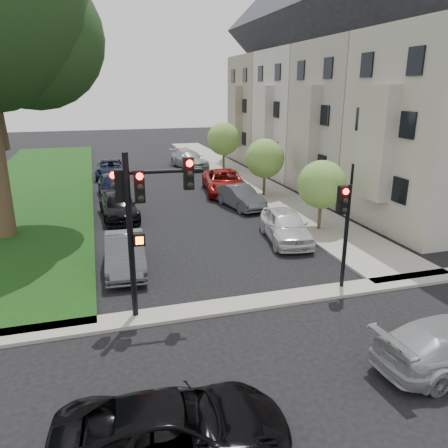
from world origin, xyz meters
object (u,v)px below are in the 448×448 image
object	(u,v)px
car_cross_near	(173,430)
car_parked_1	(240,197)
car_parked_2	(225,182)
car_parked_0	(286,225)
small_tree_a	(322,185)
small_tree_c	(224,139)
car_parked_7	(113,185)
car_parked_6	(119,206)
car_parked_4	(189,159)
car_parked_5	(125,253)
car_parked_8	(111,169)
traffic_signal_main	(143,206)
small_tree_b	(265,158)
traffic_signal_secondary	(344,218)

from	to	relation	value
car_cross_near	car_parked_1	distance (m)	19.18
car_parked_2	car_parked_0	bearing A→B (deg)	-81.94
small_tree_a	small_tree_c	distance (m)	17.52
car_parked_0	car_parked_7	world-z (taller)	car_parked_7
car_parked_6	car_parked_4	bearing A→B (deg)	60.62
car_parked_5	car_parked_8	distance (m)	19.95
car_cross_near	car_parked_8	distance (m)	29.88
traffic_signal_main	car_parked_6	xyz separation A→B (m)	(-0.21, 11.67, -3.00)
car_parked_7	small_tree_b	bearing A→B (deg)	-17.94
car_parked_1	car_parked_2	distance (m)	3.99
small_tree_b	car_cross_near	world-z (taller)	small_tree_b
car_parked_6	car_parked_7	size ratio (longest dim) A/B	1.01
car_parked_0	car_parked_5	xyz separation A→B (m)	(-7.68, -1.41, -0.05)
small_tree_a	car_parked_8	world-z (taller)	small_tree_a
small_tree_b	traffic_signal_main	bearing A→B (deg)	-124.08
small_tree_b	car_parked_5	size ratio (longest dim) A/B	0.89
small_tree_c	car_parked_0	bearing A→B (deg)	-97.16
small_tree_a	car_parked_5	xyz separation A→B (m)	(-9.99, -2.34, -1.72)
small_tree_b	car_parked_1	world-z (taller)	small_tree_b
small_tree_b	traffic_signal_secondary	distance (m)	14.44
small_tree_b	car_parked_1	distance (m)	3.90
small_tree_b	traffic_signal_secondary	world-z (taller)	traffic_signal_secondary
small_tree_a	car_parked_0	world-z (taller)	small_tree_a
small_tree_a	car_parked_8	distance (m)	20.17
car_parked_5	traffic_signal_secondary	bearing A→B (deg)	-26.28
small_tree_c	car_cross_near	distance (m)	31.44
car_parked_2	car_parked_6	world-z (taller)	car_parked_2
traffic_signal_main	car_parked_6	bearing A→B (deg)	91.02
car_cross_near	traffic_signal_main	bearing A→B (deg)	2.55
small_tree_b	car_parked_1	xyz separation A→B (m)	(-2.49, -2.32, -1.91)
traffic_signal_main	car_parked_0	distance (m)	9.54
small_tree_c	car_parked_1	world-z (taller)	small_tree_c
car_parked_6	small_tree_b	bearing A→B (deg)	10.93
small_tree_c	car_parked_0	world-z (taller)	small_tree_c
car_parked_5	car_parked_7	size ratio (longest dim) A/B	0.93
car_parked_8	car_parked_4	bearing A→B (deg)	22.58
car_parked_0	car_parked_5	world-z (taller)	car_parked_0
traffic_signal_main	small_tree_b	bearing A→B (deg)	55.92
traffic_signal_main	car_parked_0	xyz separation A→B (m)	(7.26, 5.45, -2.91)
traffic_signal_main	car_parked_2	xyz separation A→B (m)	(7.27, 15.82, -2.88)
car_parked_0	car_parked_5	size ratio (longest dim) A/B	1.04
small_tree_c	car_cross_near	xyz separation A→B (m)	(-9.80, -29.79, -2.18)
car_cross_near	car_parked_8	size ratio (longest dim) A/B	0.92
car_cross_near	car_parked_0	world-z (taller)	car_parked_0
car_parked_2	car_parked_4	bearing A→B (deg)	99.38
small_tree_a	car_parked_6	xyz separation A→B (m)	(-9.79, 5.29, -1.76)
small_tree_b	small_tree_a	bearing A→B (deg)	-90.00
small_tree_c	traffic_signal_main	xyz separation A→B (m)	(-9.58, -23.90, 0.85)
car_parked_7	car_cross_near	bearing A→B (deg)	-91.88
small_tree_a	car_parked_7	bearing A→B (deg)	132.88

